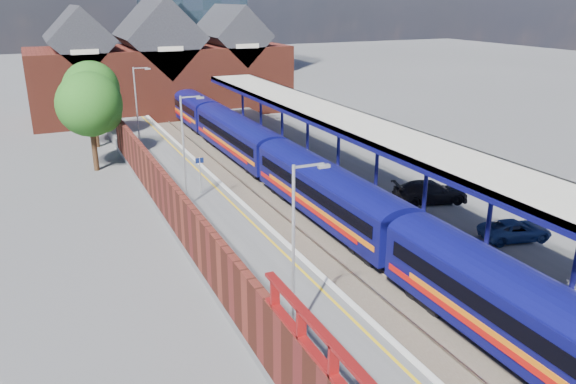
# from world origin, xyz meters

# --- Properties ---
(ground) EXTENTS (240.00, 240.00, 0.00)m
(ground) POSITION_xyz_m (0.00, 30.00, 0.00)
(ground) COLOR #5B5B5E
(ground) RESTS_ON ground
(ballast_bed) EXTENTS (6.00, 76.00, 0.06)m
(ballast_bed) POSITION_xyz_m (0.00, 20.00, 0.03)
(ballast_bed) COLOR #473D33
(ballast_bed) RESTS_ON ground
(rails) EXTENTS (4.51, 76.00, 0.14)m
(rails) POSITION_xyz_m (0.00, 20.00, 0.12)
(rails) COLOR slate
(rails) RESTS_ON ground
(left_platform) EXTENTS (5.00, 76.00, 1.00)m
(left_platform) POSITION_xyz_m (-5.50, 20.00, 0.50)
(left_platform) COLOR #565659
(left_platform) RESTS_ON ground
(right_platform) EXTENTS (6.00, 76.00, 1.00)m
(right_platform) POSITION_xyz_m (6.00, 20.00, 0.50)
(right_platform) COLOR #565659
(right_platform) RESTS_ON ground
(coping_left) EXTENTS (0.30, 76.00, 0.05)m
(coping_left) POSITION_xyz_m (-3.15, 20.00, 1.02)
(coping_left) COLOR silver
(coping_left) RESTS_ON left_platform
(coping_right) EXTENTS (0.30, 76.00, 0.05)m
(coping_right) POSITION_xyz_m (3.15, 20.00, 1.02)
(coping_right) COLOR silver
(coping_right) RESTS_ON right_platform
(yellow_line) EXTENTS (0.14, 76.00, 0.01)m
(yellow_line) POSITION_xyz_m (-3.75, 20.00, 1.01)
(yellow_line) COLOR yellow
(yellow_line) RESTS_ON left_platform
(train) EXTENTS (2.87, 65.90, 3.45)m
(train) POSITION_xyz_m (1.49, 26.26, 2.12)
(train) COLOR #0C0D55
(train) RESTS_ON ground
(canopy) EXTENTS (4.50, 52.00, 4.48)m
(canopy) POSITION_xyz_m (5.48, 21.95, 5.25)
(canopy) COLOR #100F59
(canopy) RESTS_ON right_platform
(lamp_post_b) EXTENTS (1.48, 0.18, 7.00)m
(lamp_post_b) POSITION_xyz_m (-6.36, 6.00, 4.99)
(lamp_post_b) COLOR #A5A8AA
(lamp_post_b) RESTS_ON left_platform
(lamp_post_c) EXTENTS (1.48, 0.18, 7.00)m
(lamp_post_c) POSITION_xyz_m (-6.36, 22.00, 4.99)
(lamp_post_c) COLOR #A5A8AA
(lamp_post_c) RESTS_ON left_platform
(lamp_post_d) EXTENTS (1.48, 0.18, 7.00)m
(lamp_post_d) POSITION_xyz_m (-6.36, 38.00, 4.99)
(lamp_post_d) COLOR #A5A8AA
(lamp_post_d) RESTS_ON left_platform
(platform_sign) EXTENTS (0.55, 0.08, 2.50)m
(platform_sign) POSITION_xyz_m (-5.00, 24.00, 2.69)
(platform_sign) COLOR #A5A8AA
(platform_sign) RESTS_ON left_platform
(brick_wall) EXTENTS (0.35, 50.00, 3.86)m
(brick_wall) POSITION_xyz_m (-8.10, 13.54, 2.45)
(brick_wall) COLOR maroon
(brick_wall) RESTS_ON left_platform
(station_building) EXTENTS (30.00, 12.12, 13.78)m
(station_building) POSITION_xyz_m (0.00, 58.00, 5.45)
(station_building) COLOR maroon
(station_building) RESTS_ON ground
(tree_near) EXTENTS (5.20, 5.20, 8.10)m
(tree_near) POSITION_xyz_m (-10.35, 35.91, 5.35)
(tree_near) COLOR #382314
(tree_near) RESTS_ON ground
(tree_far) EXTENTS (5.20, 5.20, 8.10)m
(tree_far) POSITION_xyz_m (-9.35, 43.91, 5.35)
(tree_far) COLOR #382314
(tree_far) RESTS_ON ground
(parked_car_dark) EXTENTS (5.20, 3.25, 1.41)m
(parked_car_dark) POSITION_xyz_m (8.00, 16.18, 1.70)
(parked_car_dark) COLOR black
(parked_car_dark) RESTS_ON right_platform
(parked_car_blue) EXTENTS (4.21, 2.64, 1.08)m
(parked_car_blue) POSITION_xyz_m (8.50, 9.46, 1.54)
(parked_car_blue) COLOR navy
(parked_car_blue) RESTS_ON right_platform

